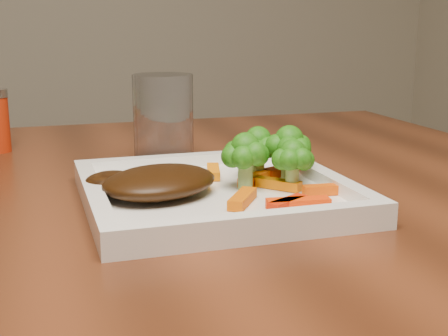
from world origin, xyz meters
name	(u,v)px	position (x,y,z in m)	size (l,w,h in m)	color
plate	(215,197)	(0.39, -0.02, 0.76)	(0.27, 0.27, 0.01)	white
steak	(160,182)	(0.33, -0.01, 0.78)	(0.12, 0.10, 0.03)	#331A07
broccoli_0	(258,148)	(0.45, 0.02, 0.80)	(0.06, 0.06, 0.07)	#1A7313
broccoli_1	(289,153)	(0.48, 0.00, 0.79)	(0.06, 0.06, 0.06)	#297A14
broccoli_2	(292,163)	(0.47, -0.04, 0.79)	(0.05, 0.05, 0.06)	#357213
broccoli_3	(245,161)	(0.42, -0.02, 0.79)	(0.06, 0.06, 0.06)	#3B7413
carrot_0	(298,204)	(0.45, -0.10, 0.77)	(0.06, 0.02, 0.01)	#FC3704
carrot_1	(326,190)	(0.49, -0.06, 0.77)	(0.05, 0.01, 0.01)	#DD4903
carrot_2	(242,199)	(0.40, -0.07, 0.77)	(0.06, 0.02, 0.01)	#D45903
carrot_3	(286,170)	(0.49, 0.03, 0.77)	(0.06, 0.02, 0.01)	#EA3603
carrot_4	(213,172)	(0.40, 0.05, 0.77)	(0.05, 0.01, 0.01)	orange
carrot_5	(279,184)	(0.46, -0.03, 0.77)	(0.05, 0.01, 0.01)	orange
carrot_6	(254,179)	(0.44, 0.00, 0.77)	(0.05, 0.01, 0.01)	#FE5B04
drinking_glass	(163,120)	(0.37, 0.17, 0.81)	(0.08, 0.08, 0.12)	silver
carrot_7	(288,204)	(0.44, -0.10, 0.77)	(0.05, 0.01, 0.01)	red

